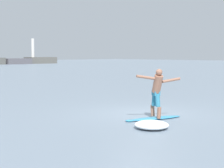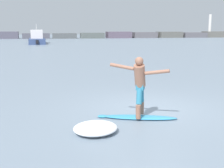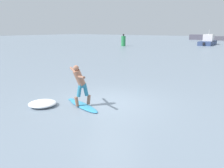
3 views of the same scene
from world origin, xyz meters
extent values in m
plane|color=gray|center=(0.00, 0.00, 0.00)|extent=(200.00, 200.00, 0.00)
cube|color=#4E4B5A|center=(-11.87, 62.00, 0.75)|extent=(5.15, 3.27, 1.50)
cube|color=#4F4E58|center=(-5.69, 62.00, 0.56)|extent=(5.97, 3.66, 1.12)
cube|color=#4D5052|center=(0.49, 62.00, 0.56)|extent=(5.37, 4.61, 1.11)
cube|color=#4D5351|center=(6.66, 62.00, 0.59)|extent=(5.57, 4.94, 1.18)
cube|color=#564B5A|center=(12.84, 62.00, 0.71)|extent=(5.62, 3.44, 1.42)
cube|color=#58555A|center=(19.01, 62.00, 0.65)|extent=(5.48, 3.42, 1.29)
cube|color=#575752|center=(25.19, 62.00, 0.69)|extent=(5.85, 3.89, 1.38)
cube|color=#545258|center=(31.37, 62.00, 0.59)|extent=(5.70, 4.02, 1.18)
cube|color=#585651|center=(37.54, 62.00, 0.71)|extent=(6.70, 3.88, 1.42)
cylinder|color=silver|center=(35.57, 62.00, 3.43)|extent=(0.70, 0.70, 4.12)
ellipsoid|color=#3798C3|center=(-0.57, -1.00, 0.03)|extent=(2.03, 1.01, 0.07)
ellipsoid|color=#3798C3|center=(-1.54, -0.70, 0.03)|extent=(0.34, 0.31, 0.06)
ellipsoid|color=#2870B2|center=(-0.57, -1.00, 0.03)|extent=(2.04, 1.03, 0.03)
cone|color=black|center=(0.21, -1.24, -0.06)|extent=(0.06, 0.06, 0.14)
cone|color=black|center=(0.11, -1.08, -0.06)|extent=(0.06, 0.06, 0.14)
cone|color=black|center=(0.04, -1.31, -0.06)|extent=(0.06, 0.06, 0.14)
cylinder|color=#97644D|center=(-0.68, -1.22, 0.25)|extent=(0.19, 0.21, 0.38)
cylinder|color=teal|center=(-0.63, -1.12, 0.63)|extent=(0.23, 0.26, 0.42)
cylinder|color=#97644D|center=(-0.46, -0.77, 0.25)|extent=(0.19, 0.21, 0.38)
cylinder|color=teal|center=(-0.51, -0.87, 0.63)|extent=(0.23, 0.26, 0.42)
cube|color=teal|center=(-0.57, -1.00, 0.87)|extent=(0.30, 0.32, 0.16)
cylinder|color=#97644D|center=(-0.62, -1.10, 1.19)|extent=(0.47, 0.56, 0.66)
sphere|color=#97644D|center=(-0.67, -1.20, 1.58)|extent=(0.22, 0.22, 0.22)
cylinder|color=#97644D|center=(-0.25, -1.37, 1.31)|extent=(0.61, 0.39, 0.20)
cylinder|color=#97644D|center=(-1.07, -0.97, 1.42)|extent=(0.61, 0.37, 0.19)
cube|color=navy|center=(-4.72, 40.14, 0.38)|extent=(2.66, 7.84, 0.76)
cone|color=navy|center=(-4.90, 44.56, 0.38)|extent=(0.81, 1.39, 0.76)
cube|color=black|center=(-4.72, 40.14, 0.70)|extent=(2.73, 7.77, 0.08)
cube|color=silver|center=(-4.74, 40.56, 1.40)|extent=(1.86, 2.50, 1.29)
cube|color=#232D38|center=(-4.79, 41.78, 1.56)|extent=(1.41, 0.09, 0.65)
cylinder|color=silver|center=(-4.74, 40.56, 2.50)|extent=(0.06, 0.06, 0.90)
cube|color=black|center=(-4.56, 36.15, 0.42)|extent=(0.37, 0.29, 0.52)
ellipsoid|color=white|center=(-1.92, -1.91, 0.11)|extent=(1.48, 1.49, 0.23)
camera|label=1|loc=(-10.33, -8.72, 2.18)|focal=60.00mm
camera|label=2|loc=(-2.90, -8.81, 2.43)|focal=50.00mm
camera|label=3|loc=(5.14, -7.08, 3.00)|focal=35.00mm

